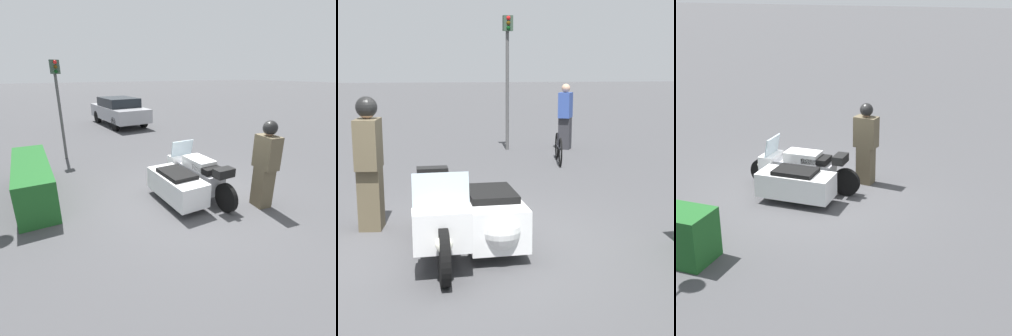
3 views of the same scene
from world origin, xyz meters
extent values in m
plane|color=#424244|center=(0.00, 0.00, 0.00)|extent=(160.00, 160.00, 0.00)
cylinder|color=black|center=(1.34, -0.35, 0.30)|extent=(0.61, 0.11, 0.61)
cylinder|color=black|center=(-0.62, -0.37, 0.30)|extent=(0.61, 0.11, 0.61)
cylinder|color=black|center=(0.16, 0.32, 0.24)|extent=(0.48, 0.11, 0.48)
cube|color=#B7B7BC|center=(0.36, -0.36, 0.44)|extent=(1.39, 0.48, 0.45)
cube|color=white|center=(0.36, -0.36, 0.76)|extent=(0.76, 0.45, 0.24)
cube|color=black|center=(0.04, -0.36, 0.74)|extent=(0.56, 0.45, 0.12)
cube|color=white|center=(1.14, -0.35, 0.53)|extent=(0.33, 0.63, 0.44)
cube|color=silver|center=(1.09, -0.35, 0.94)|extent=(0.12, 0.60, 0.40)
sphere|color=white|center=(1.39, -0.35, 0.46)|extent=(0.18, 0.18, 0.18)
cube|color=white|center=(0.22, 0.32, 0.39)|extent=(1.57, 0.70, 0.50)
sphere|color=white|center=(0.89, 0.33, 0.42)|extent=(0.47, 0.47, 0.48)
cube|color=black|center=(0.22, 0.32, 0.68)|extent=(0.87, 0.59, 0.09)
cube|color=black|center=(-0.50, -0.37, 0.81)|extent=(0.25, 0.42, 0.18)
cube|color=brown|center=(-0.79, -1.22, 0.43)|extent=(0.39, 0.35, 0.86)
cube|color=brown|center=(-0.79, -1.22, 1.20)|extent=(0.54, 0.37, 0.68)
sphere|color=tan|center=(-0.79, -1.22, 1.66)|extent=(0.23, 0.23, 0.23)
sphere|color=black|center=(-0.79, -1.22, 1.70)|extent=(0.29, 0.29, 0.29)
camera|label=1|loc=(-4.31, 3.00, 2.73)|focal=28.00mm
camera|label=2|loc=(6.39, -0.64, 2.21)|focal=55.00mm
camera|label=3|loc=(-4.10, 9.19, 4.37)|focal=55.00mm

